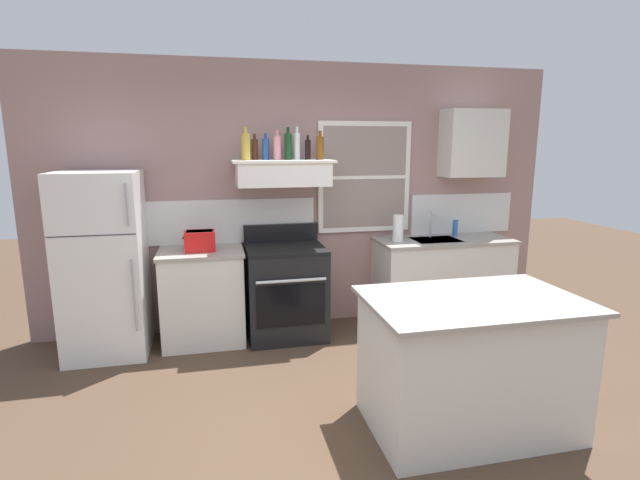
# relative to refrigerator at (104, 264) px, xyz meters

# --- Properties ---
(ground_plane) EXTENTS (16.00, 16.00, 0.00)m
(ground_plane) POSITION_rel_refrigerator_xyz_m (1.90, -1.84, -0.83)
(ground_plane) COLOR #4C3828
(back_wall) EXTENTS (5.40, 0.11, 2.70)m
(back_wall) POSITION_rel_refrigerator_xyz_m (1.93, 0.39, 0.52)
(back_wall) COLOR gray
(back_wall) RESTS_ON ground_plane
(refrigerator) EXTENTS (0.70, 0.72, 1.66)m
(refrigerator) POSITION_rel_refrigerator_xyz_m (0.00, 0.00, 0.00)
(refrigerator) COLOR white
(refrigerator) RESTS_ON ground_plane
(counter_left_of_stove) EXTENTS (0.79, 0.63, 0.91)m
(counter_left_of_stove) POSITION_rel_refrigerator_xyz_m (0.85, 0.06, -0.38)
(counter_left_of_stove) COLOR silver
(counter_left_of_stove) RESTS_ON ground_plane
(toaster) EXTENTS (0.30, 0.20, 0.19)m
(toaster) POSITION_rel_refrigerator_xyz_m (0.85, 0.03, 0.18)
(toaster) COLOR red
(toaster) RESTS_ON counter_left_of_stove
(stove_range) EXTENTS (0.76, 0.69, 1.09)m
(stove_range) POSITION_rel_refrigerator_xyz_m (1.65, 0.02, -0.37)
(stove_range) COLOR black
(stove_range) RESTS_ON ground_plane
(range_hood_shelf) EXTENTS (0.96, 0.52, 0.24)m
(range_hood_shelf) POSITION_rel_refrigerator_xyz_m (1.65, 0.12, 0.79)
(range_hood_shelf) COLOR white
(bottle_champagne_gold_foil) EXTENTS (0.08, 0.08, 0.30)m
(bottle_champagne_gold_foil) POSITION_rel_refrigerator_xyz_m (1.30, 0.06, 1.04)
(bottle_champagne_gold_foil) COLOR #B29333
(bottle_champagne_gold_foil) RESTS_ON range_hood_shelf
(bottle_brown_stout) EXTENTS (0.06, 0.06, 0.24)m
(bottle_brown_stout) POSITION_rel_refrigerator_xyz_m (1.39, 0.18, 1.02)
(bottle_brown_stout) COLOR #381E0F
(bottle_brown_stout) RESTS_ON range_hood_shelf
(bottle_blue_liqueur) EXTENTS (0.07, 0.07, 0.25)m
(bottle_blue_liqueur) POSITION_rel_refrigerator_xyz_m (1.50, 0.17, 1.02)
(bottle_blue_liqueur) COLOR #1E478C
(bottle_blue_liqueur) RESTS_ON range_hood_shelf
(bottle_rose_pink) EXTENTS (0.07, 0.07, 0.28)m
(bottle_rose_pink) POSITION_rel_refrigerator_xyz_m (1.60, 0.11, 1.03)
(bottle_rose_pink) COLOR #C67F84
(bottle_rose_pink) RESTS_ON range_hood_shelf
(bottle_dark_green_wine) EXTENTS (0.07, 0.07, 0.31)m
(bottle_dark_green_wine) POSITION_rel_refrigerator_xyz_m (1.71, 0.13, 1.04)
(bottle_dark_green_wine) COLOR #143819
(bottle_dark_green_wine) RESTS_ON range_hood_shelf
(bottle_clear_tall) EXTENTS (0.06, 0.06, 0.31)m
(bottle_clear_tall) POSITION_rel_refrigerator_xyz_m (1.80, 0.17, 1.05)
(bottle_clear_tall) COLOR silver
(bottle_clear_tall) RESTS_ON range_hood_shelf
(bottle_balsamic_dark) EXTENTS (0.06, 0.06, 0.23)m
(bottle_balsamic_dark) POSITION_rel_refrigerator_xyz_m (1.90, 0.12, 1.01)
(bottle_balsamic_dark) COLOR black
(bottle_balsamic_dark) RESTS_ON range_hood_shelf
(bottle_amber_wine) EXTENTS (0.07, 0.07, 0.28)m
(bottle_amber_wine) POSITION_rel_refrigerator_xyz_m (2.01, 0.09, 1.03)
(bottle_amber_wine) COLOR brown
(bottle_amber_wine) RESTS_ON range_hood_shelf
(counter_right_with_sink) EXTENTS (1.43, 0.63, 0.91)m
(counter_right_with_sink) POSITION_rel_refrigerator_xyz_m (3.35, 0.06, -0.37)
(counter_right_with_sink) COLOR silver
(counter_right_with_sink) RESTS_ON ground_plane
(sink_faucet) EXTENTS (0.03, 0.17, 0.28)m
(sink_faucet) POSITION_rel_refrigerator_xyz_m (3.25, 0.16, 0.25)
(sink_faucet) COLOR silver
(sink_faucet) RESTS_ON counter_right_with_sink
(paper_towel_roll) EXTENTS (0.11, 0.11, 0.27)m
(paper_towel_roll) POSITION_rel_refrigerator_xyz_m (2.83, 0.06, 0.21)
(paper_towel_roll) COLOR white
(paper_towel_roll) RESTS_ON counter_right_with_sink
(dish_soap_bottle) EXTENTS (0.06, 0.06, 0.18)m
(dish_soap_bottle) POSITION_rel_refrigerator_xyz_m (3.53, 0.16, 0.17)
(dish_soap_bottle) COLOR blue
(dish_soap_bottle) RESTS_ON counter_right_with_sink
(kitchen_island) EXTENTS (1.40, 0.90, 0.91)m
(kitchen_island) POSITION_rel_refrigerator_xyz_m (2.61, -1.81, -0.37)
(kitchen_island) COLOR silver
(kitchen_island) RESTS_ON ground_plane
(upper_cabinet_right) EXTENTS (0.64, 0.32, 0.70)m
(upper_cabinet_right) POSITION_rel_refrigerator_xyz_m (3.70, 0.20, 1.07)
(upper_cabinet_right) COLOR silver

